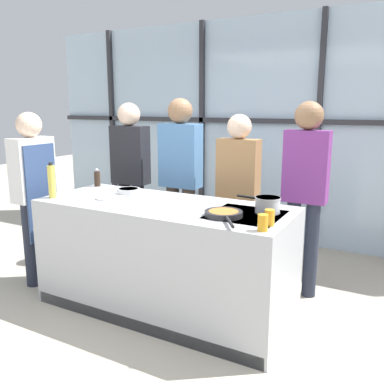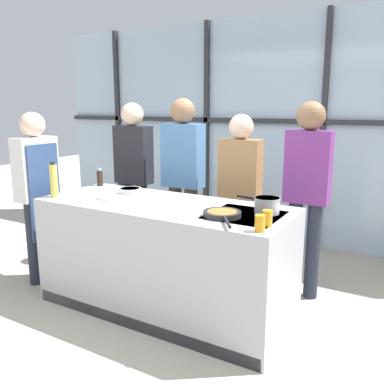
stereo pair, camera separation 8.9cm
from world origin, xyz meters
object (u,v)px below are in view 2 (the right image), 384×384
at_px(chef, 38,187).
at_px(oil_bottle, 54,180).
at_px(spectator_far_right, 307,185).
at_px(pepper_grinder, 100,178).
at_px(spectator_center_right, 240,188).
at_px(white_plate, 112,197).
at_px(frying_pan, 222,214).
at_px(juice_glass_near, 260,223).
at_px(juice_glass_far, 267,218).
at_px(spectator_center_left, 183,173).
at_px(saucepan, 267,205).
at_px(mixing_bowl, 130,191).
at_px(spectator_far_left, 134,171).

height_order(chef, oil_bottle, chef).
height_order(spectator_far_right, pepper_grinder, spectator_far_right).
bearing_deg(spectator_center_right, white_plate, 47.51).
xyz_separation_m(frying_pan, oil_bottle, (-1.57, -0.15, 0.13)).
bearing_deg(spectator_center_right, frying_pan, 106.27).
xyz_separation_m(pepper_grinder, juice_glass_near, (1.94, -0.64, -0.03)).
bearing_deg(juice_glass_near, juice_glass_far, 90.00).
bearing_deg(spectator_far_right, spectator_center_right, 0.00).
xyz_separation_m(spectator_center_left, juice_glass_near, (1.28, -1.17, -0.05)).
relative_size(pepper_grinder, juice_glass_far, 1.66).
bearing_deg(spectator_center_left, chef, 42.24).
bearing_deg(frying_pan, spectator_center_left, 133.46).
distance_m(spectator_center_left, juice_glass_near, 1.74).
distance_m(white_plate, oil_bottle, 0.53).
bearing_deg(pepper_grinder, spectator_center_left, 38.96).
distance_m(spectator_center_left, saucepan, 1.37).
xyz_separation_m(chef, oil_bottle, (0.41, -0.16, 0.13)).
distance_m(chef, white_plate, 0.88).
height_order(frying_pan, oil_bottle, oil_bottle).
bearing_deg(mixing_bowl, spectator_center_left, 78.42).
bearing_deg(juice_glass_far, spectator_center_left, 141.22).
relative_size(spectator_center_left, white_plate, 6.94).
distance_m(saucepan, white_plate, 1.36).
xyz_separation_m(white_plate, oil_bottle, (-0.46, -0.22, 0.14)).
distance_m(chef, spectator_center_right, 1.95).
relative_size(saucepan, oil_bottle, 1.14).
height_order(white_plate, pepper_grinder, pepper_grinder).
bearing_deg(juice_glass_far, saucepan, 110.59).
xyz_separation_m(spectator_center_left, pepper_grinder, (-0.65, -0.53, -0.02)).
bearing_deg(juice_glass_far, pepper_grinder, 165.49).
distance_m(juice_glass_near, juice_glass_far, 0.14).
height_order(frying_pan, saucepan, saucepan).
xyz_separation_m(frying_pan, juice_glass_far, (0.36, -0.06, 0.03)).
bearing_deg(spectator_far_right, spectator_center_left, 0.00).
xyz_separation_m(spectator_center_left, frying_pan, (0.92, -0.97, -0.08)).
bearing_deg(chef, pepper_grinder, 136.93).
xyz_separation_m(spectator_center_left, white_plate, (-0.18, -0.90, -0.10)).
xyz_separation_m(spectator_center_left, saucepan, (1.17, -0.72, -0.04)).
relative_size(spectator_center_right, juice_glass_near, 15.13).
xyz_separation_m(spectator_far_left, oil_bottle, (-0.01, -1.12, 0.07)).
relative_size(spectator_center_right, frying_pan, 3.69).
bearing_deg(pepper_grinder, chef, -133.07).
height_order(chef, mixing_bowl, chef).
bearing_deg(juice_glass_near, saucepan, 104.56).
xyz_separation_m(white_plate, juice_glass_near, (1.47, -0.27, 0.05)).
xyz_separation_m(spectator_far_left, saucepan, (1.80, -0.72, -0.02)).
xyz_separation_m(spectator_far_left, juice_glass_near, (1.92, -1.17, -0.03)).
distance_m(spectator_far_right, white_plate, 1.72).
distance_m(spectator_far_left, oil_bottle, 1.12).
bearing_deg(chef, spectator_center_right, 119.52).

